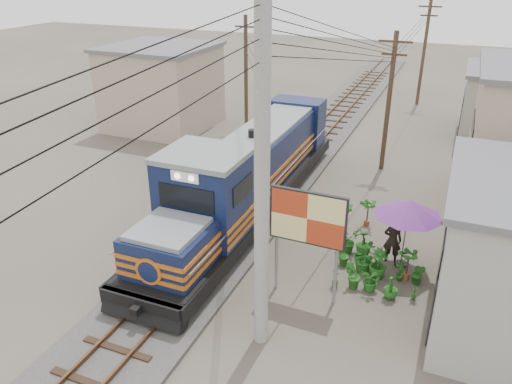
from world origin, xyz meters
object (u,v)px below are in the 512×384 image
at_px(market_umbrella, 409,208).
at_px(vendor, 393,240).
at_px(billboard, 308,221).
at_px(locomotive, 247,177).

xyz_separation_m(market_umbrella, vendor, (-0.40, 0.12, -1.42)).
relative_size(billboard, vendor, 2.13).
bearing_deg(billboard, market_umbrella, 50.05).
relative_size(locomotive, billboard, 4.26).
bearing_deg(vendor, billboard, 50.26).
relative_size(market_umbrella, vendor, 1.51).
relative_size(locomotive, market_umbrella, 6.02).
xyz_separation_m(locomotive, billboard, (4.03, -4.63, 1.06)).
height_order(billboard, vendor, billboard).
bearing_deg(vendor, locomotive, -16.73).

